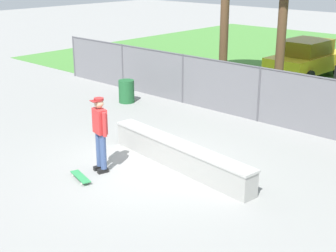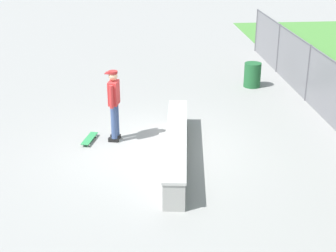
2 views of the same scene
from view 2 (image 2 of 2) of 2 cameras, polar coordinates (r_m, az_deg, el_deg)
The scene contains 5 objects.
ground_plane at distance 12.47m, azimuth -2.03°, elevation -2.67°, with size 80.00×80.00×0.00m, color gray.
concrete_ledge at distance 11.84m, azimuth 0.94°, elevation -2.35°, with size 4.68×1.05×0.65m.
skateboarder at distance 12.67m, azimuth -6.11°, elevation 2.69°, with size 0.59×0.36×1.84m.
skateboard at distance 13.04m, azimuth -8.86°, elevation -1.41°, with size 0.82×0.41×0.09m.
trash_bin at distance 17.23m, azimuth 9.51°, elevation 5.72°, with size 0.56×0.56×0.82m, color #1E592D.
Camera 2 is at (11.27, -0.54, 5.32)m, focal length 53.96 mm.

